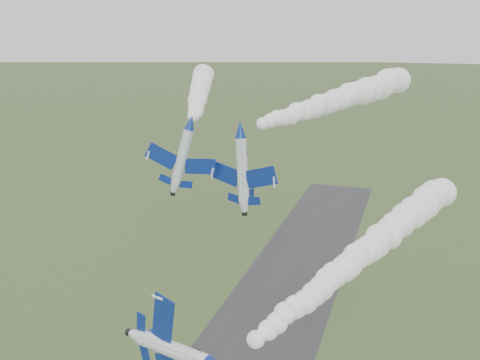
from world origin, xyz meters
name	(u,v)px	position (x,y,z in m)	size (l,w,h in m)	color
smoke_trail_jet_lead	(372,246)	(22.30, 21.00, 33.04)	(4.84, 55.15, 4.84)	white
jet_pair_left	(191,122)	(-2.81, 20.01, 48.28)	(9.67, 11.59, 3.64)	white
smoke_trail_jet_pair_left	(200,90)	(-12.81, 47.34, 49.37)	(4.60, 52.26, 4.60)	white
jet_pair_right	(240,129)	(3.96, 20.90, 47.56)	(11.22, 13.07, 3.31)	white
smoke_trail_jet_pair_right	(342,98)	(13.57, 49.57, 48.74)	(5.35, 53.96, 5.35)	white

